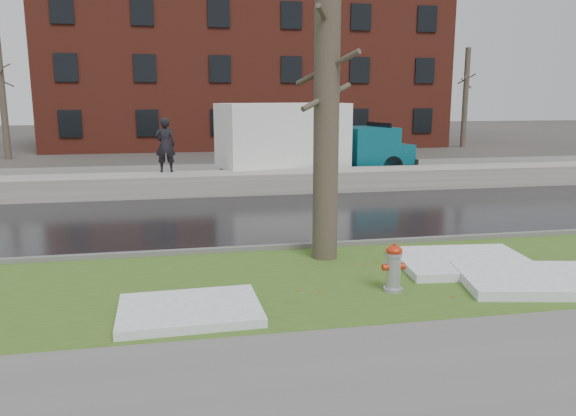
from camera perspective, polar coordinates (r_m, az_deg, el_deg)
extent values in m
plane|color=#47423D|center=(11.84, 3.17, -5.47)|extent=(120.00, 120.00, 0.00)
cube|color=#36501A|center=(10.68, 4.81, -7.26)|extent=(60.00, 4.50, 0.04)
cube|color=slate|center=(7.43, 12.99, -16.20)|extent=(60.00, 3.00, 0.05)
cube|color=black|center=(16.10, -0.73, -0.87)|extent=(60.00, 7.00, 0.03)
cube|color=slate|center=(24.39, -4.30, 3.30)|extent=(60.00, 9.00, 0.03)
cube|color=slate|center=(12.75, 2.08, -3.90)|extent=(60.00, 0.15, 0.14)
cube|color=#A9A49B|center=(20.11, -2.87, 2.63)|extent=(60.00, 1.60, 0.75)
cube|color=maroon|center=(41.29, -4.43, 13.52)|extent=(26.00, 12.00, 10.00)
cylinder|color=brown|center=(34.24, -27.00, 9.86)|extent=(0.36, 0.36, 6.50)
cylinder|color=brown|center=(34.25, -27.15, 11.44)|extent=(0.84, 1.62, 0.73)
cylinder|color=brown|center=(34.24, -27.06, 10.44)|extent=(1.40, 0.61, 0.63)
cylinder|color=brown|center=(37.12, -16.22, 10.65)|extent=(0.36, 0.36, 6.50)
cylinder|color=brown|center=(37.13, -16.30, 12.12)|extent=(0.84, 1.62, 0.73)
cylinder|color=brown|center=(37.16, -16.38, 13.50)|extent=(1.08, 1.26, 0.66)
cylinder|color=brown|center=(37.12, -16.25, 11.19)|extent=(1.40, 0.61, 0.63)
cylinder|color=brown|center=(39.71, 17.58, 10.60)|extent=(0.36, 0.36, 6.50)
cylinder|color=brown|center=(39.72, 17.66, 11.96)|extent=(0.84, 1.62, 0.73)
cylinder|color=brown|center=(39.75, 17.74, 13.26)|extent=(1.08, 1.26, 0.66)
cylinder|color=brown|center=(39.71, 17.61, 11.10)|extent=(1.40, 0.61, 0.63)
cylinder|color=#A9ACB1|center=(10.05, 10.67, -6.29)|extent=(0.25, 0.25, 0.74)
ellipsoid|color=red|center=(9.95, 10.75, -4.25)|extent=(0.29, 0.29, 0.17)
cylinder|color=red|center=(9.92, 10.77, -3.72)|extent=(0.05, 0.05, 0.05)
cylinder|color=red|center=(9.97, 9.87, -5.96)|extent=(0.11, 0.12, 0.12)
cylinder|color=red|center=(10.09, 11.49, -5.81)|extent=(0.11, 0.12, 0.12)
cylinder|color=#A9ACB1|center=(10.16, 10.35, -5.64)|extent=(0.15, 0.11, 0.15)
cylinder|color=brown|center=(11.54, 3.94, 10.75)|extent=(0.61, 0.61, 6.53)
cylinder|color=brown|center=(11.55, 3.98, 13.99)|extent=(1.03, 1.38, 0.68)
cylinder|color=brown|center=(11.62, 4.04, 18.13)|extent=(0.80, 1.31, 0.62)
cylinder|color=brown|center=(11.54, 3.94, 11.22)|extent=(1.22, 0.79, 0.58)
cube|color=black|center=(22.66, 2.24, 4.17)|extent=(7.27, 2.55, 0.20)
cube|color=white|center=(22.04, -0.50, 7.41)|extent=(5.29, 3.33, 2.45)
cube|color=#0B5A6A|center=(23.84, 7.86, 6.29)|extent=(2.53, 2.60, 1.54)
cube|color=#0B5A6A|center=(24.60, 10.45, 5.52)|extent=(1.52, 2.19, 0.82)
cube|color=black|center=(24.14, 9.19, 7.61)|extent=(0.49, 1.78, 0.82)
cube|color=black|center=(21.19, -7.93, 2.76)|extent=(1.76, 1.42, 0.61)
cylinder|color=black|center=(23.51, 10.45, 4.03)|extent=(1.03, 0.49, 1.00)
cylinder|color=black|center=(25.09, 7.98, 4.56)|extent=(1.03, 0.49, 1.00)
cylinder|color=black|center=(21.43, 1.20, 3.52)|extent=(1.03, 0.49, 1.00)
cylinder|color=black|center=(23.15, -0.83, 4.10)|extent=(1.03, 0.49, 1.00)
cylinder|color=black|center=(20.85, -2.41, 3.29)|extent=(1.03, 0.49, 1.00)
cylinder|color=black|center=(22.62, -4.21, 3.90)|extent=(1.03, 0.49, 1.00)
imported|color=black|center=(20.36, -12.37, 6.27)|extent=(0.72, 0.48, 1.92)
cube|color=white|center=(11.95, 17.38, -5.23)|extent=(2.78, 2.24, 0.16)
cube|color=white|center=(9.11, -9.95, -10.16)|extent=(2.25, 1.67, 0.14)
cube|color=white|center=(11.27, 24.19, -6.67)|extent=(3.11, 2.33, 0.18)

